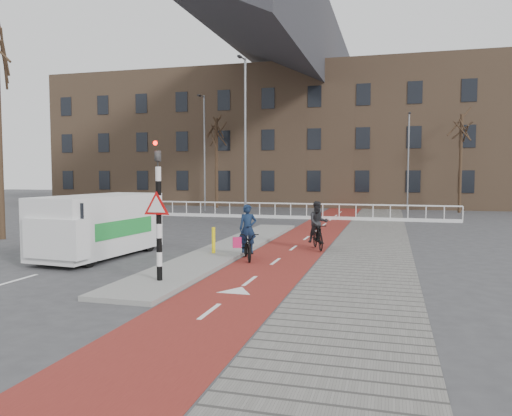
# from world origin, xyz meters

# --- Properties ---
(ground) EXTENTS (120.00, 120.00, 0.00)m
(ground) POSITION_xyz_m (0.00, 0.00, 0.00)
(ground) COLOR #38383A
(ground) RESTS_ON ground
(bike_lane) EXTENTS (2.50, 60.00, 0.01)m
(bike_lane) POSITION_xyz_m (1.50, 10.00, 0.01)
(bike_lane) COLOR maroon
(bike_lane) RESTS_ON ground
(sidewalk) EXTENTS (3.00, 60.00, 0.01)m
(sidewalk) POSITION_xyz_m (4.30, 10.00, 0.01)
(sidewalk) COLOR slate
(sidewalk) RESTS_ON ground
(curb_island) EXTENTS (1.80, 16.00, 0.12)m
(curb_island) POSITION_xyz_m (-0.70, 4.00, 0.06)
(curb_island) COLOR gray
(curb_island) RESTS_ON ground
(traffic_signal) EXTENTS (0.80, 0.80, 3.68)m
(traffic_signal) POSITION_xyz_m (-0.60, -2.02, 1.99)
(traffic_signal) COLOR black
(traffic_signal) RESTS_ON curb_island
(bollard) EXTENTS (0.12, 0.12, 0.88)m
(bollard) POSITION_xyz_m (-0.76, 2.42, 0.56)
(bollard) COLOR yellow
(bollard) RESTS_ON curb_island
(cyclist_near) EXTENTS (1.21, 1.81, 1.81)m
(cyclist_near) POSITION_xyz_m (0.55, 2.08, 0.61)
(cyclist_near) COLOR black
(cyclist_near) RESTS_ON bike_lane
(cyclist_far) EXTENTS (1.00, 1.70, 1.79)m
(cyclist_far) POSITION_xyz_m (2.45, 4.86, 0.75)
(cyclist_far) COLOR black
(cyclist_far) RESTS_ON bike_lane
(van) EXTENTS (2.37, 5.03, 2.10)m
(van) POSITION_xyz_m (-4.44, 1.30, 1.11)
(van) COLOR silver
(van) RESTS_ON ground
(railing) EXTENTS (28.00, 0.10, 0.99)m
(railing) POSITION_xyz_m (-5.00, 17.00, 0.31)
(railing) COLOR silver
(railing) RESTS_ON ground
(townhouse_row) EXTENTS (46.00, 10.00, 15.90)m
(townhouse_row) POSITION_xyz_m (-3.00, 32.00, 7.81)
(townhouse_row) COLOR #7F6047
(townhouse_row) RESTS_ON ground
(tree_mid) EXTENTS (0.27, 0.27, 7.32)m
(tree_mid) POSITION_xyz_m (-8.86, 25.29, 3.66)
(tree_mid) COLOR #322316
(tree_mid) RESTS_ON ground
(tree_right) EXTENTS (0.22, 0.22, 7.04)m
(tree_right) POSITION_xyz_m (9.79, 25.04, 3.52)
(tree_right) COLOR #322316
(tree_right) RESTS_ON ground
(streetlight_near) EXTENTS (0.12, 0.12, 8.93)m
(streetlight_near) POSITION_xyz_m (-2.56, 12.35, 4.46)
(streetlight_near) COLOR slate
(streetlight_near) RESTS_ON ground
(streetlight_left) EXTENTS (0.12, 0.12, 8.59)m
(streetlight_left) POSITION_xyz_m (-8.53, 21.74, 4.30)
(streetlight_left) COLOR slate
(streetlight_left) RESTS_ON ground
(streetlight_right) EXTENTS (0.12, 0.12, 7.23)m
(streetlight_right) POSITION_xyz_m (6.19, 24.84, 3.62)
(streetlight_right) COLOR slate
(streetlight_right) RESTS_ON ground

